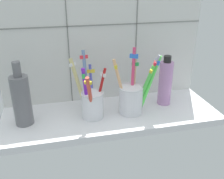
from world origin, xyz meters
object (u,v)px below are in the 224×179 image
Objects in this scene: ceramic_vase at (22,99)px; toothbrush_cup_left at (91,101)px; toothbrush_cup_right at (132,96)px; soap_bottle at (165,82)px.

toothbrush_cup_left is at bearing -2.55° from ceramic_vase.
soap_bottle is at bearing 15.78° from toothbrush_cup_right.
toothbrush_cup_right reaches higher than toothbrush_cup_left.
toothbrush_cup_left reaches higher than soap_bottle.
toothbrush_cup_left is 1.19× the size of soap_bottle.
ceramic_vase is at bearing 177.78° from toothbrush_cup_right.
toothbrush_cup_left is 12.17cm from toothbrush_cup_right.
ceramic_vase reaches higher than soap_bottle.
toothbrush_cup_left is 0.98× the size of toothbrush_cup_right.
toothbrush_cup_right is 1.22× the size of soap_bottle.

